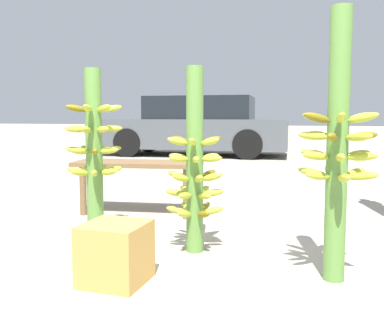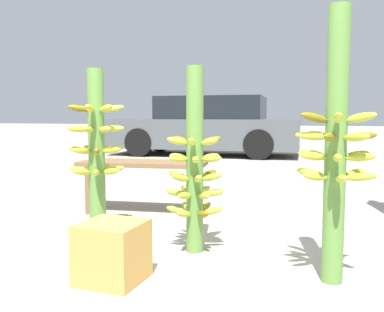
{
  "view_description": "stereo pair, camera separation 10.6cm",
  "coord_description": "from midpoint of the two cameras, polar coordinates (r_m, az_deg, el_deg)",
  "views": [
    {
      "loc": [
        0.82,
        -2.38,
        0.94
      ],
      "look_at": [
        -0.1,
        0.37,
        0.67
      ],
      "focal_mm": 40.0,
      "sensor_mm": 36.0,
      "label": 1
    },
    {
      "loc": [
        0.92,
        -2.34,
        0.94
      ],
      "look_at": [
        -0.1,
        0.37,
        0.67
      ],
      "focal_mm": 40.0,
      "sensor_mm": 36.0,
      "label": 2
    }
  ],
  "objects": [
    {
      "name": "produce_crate",
      "position": [
        2.52,
        -9.35,
        -12.51
      ],
      "size": [
        0.34,
        0.34,
        0.34
      ],
      "color": "#C69347",
      "rests_on": "ground_plane"
    },
    {
      "name": "ground_plane",
      "position": [
        2.69,
        0.32,
        -15.09
      ],
      "size": [
        80.0,
        80.0,
        0.0
      ],
      "primitive_type": "plane",
      "color": "#A89E8C"
    },
    {
      "name": "market_bench",
      "position": [
        4.15,
        -5.85,
        -1.82
      ],
      "size": [
        1.27,
        0.63,
        0.5
      ],
      "rotation": [
        0.0,
        0.0,
        0.17
      ],
      "color": "brown",
      "rests_on": "ground_plane"
    },
    {
      "name": "parked_car",
      "position": [
        10.24,
        2.24,
        3.88
      ],
      "size": [
        4.58,
        2.08,
        1.39
      ],
      "rotation": [
        0.0,
        0.0,
        1.67
      ],
      "color": "#4C5156",
      "rests_on": "ground_plane"
    },
    {
      "name": "banana_stalk_left",
      "position": [
        3.34,
        -11.73,
        0.88
      ],
      "size": [
        0.44,
        0.44,
        1.29
      ],
      "color": "#5B8C3D",
      "rests_on": "ground_plane"
    },
    {
      "name": "banana_stalk_center",
      "position": [
        2.92,
        1.41,
        -1.32
      ],
      "size": [
        0.41,
        0.41,
        1.27
      ],
      "color": "#5B8C3D",
      "rests_on": "ground_plane"
    },
    {
      "name": "banana_stalk_right",
      "position": [
        2.51,
        19.77,
        1.16
      ],
      "size": [
        0.45,
        0.45,
        1.54
      ],
      "color": "#5B8C3D",
      "rests_on": "ground_plane"
    }
  ]
}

